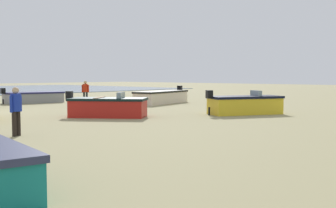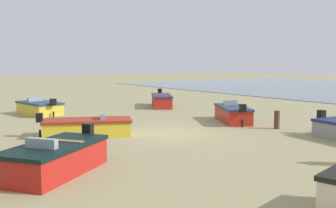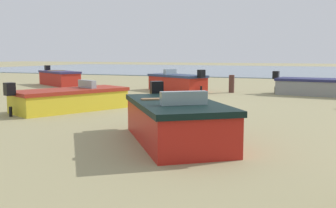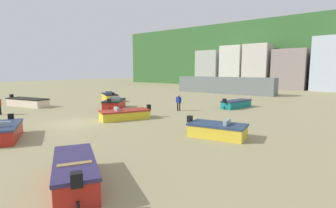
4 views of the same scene
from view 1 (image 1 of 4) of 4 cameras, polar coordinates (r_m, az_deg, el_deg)
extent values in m
cube|color=gray|center=(32.14, -17.76, 0.75)|extent=(4.20, 2.11, 0.68)
cube|color=navy|center=(32.12, -17.77, 1.47)|extent=(4.31, 2.20, 0.12)
cube|color=black|center=(31.37, -21.50, 1.66)|extent=(0.32, 0.35, 0.40)
cylinder|color=black|center=(31.40, -21.47, 0.29)|extent=(0.11, 0.11, 0.34)
cube|color=beige|center=(29.99, -0.88, 0.82)|extent=(5.26, 2.57, 0.78)
cube|color=black|center=(29.97, -0.88, 1.68)|extent=(5.38, 2.67, 0.12)
cube|color=black|center=(32.31, 1.60, 2.16)|extent=(0.34, 0.37, 0.40)
cylinder|color=black|center=(32.34, 1.60, 0.69)|extent=(0.12, 0.12, 0.39)
cube|color=#B31D17|center=(20.49, -8.09, -0.62)|extent=(3.40, 3.81, 0.80)
cube|color=black|center=(20.46, -8.10, 0.66)|extent=(3.52, 3.94, 0.12)
cube|color=black|center=(21.03, -13.25, 1.17)|extent=(0.42, 0.42, 0.40)
cylinder|color=black|center=(21.09, -13.21, -1.11)|extent=(0.14, 0.14, 0.40)
cube|color=#8C9EA8|center=(20.31, -6.42, 1.21)|extent=(0.90, 0.74, 0.28)
cube|color=#916945|center=(20.58, -9.29, 0.80)|extent=(1.26, 1.01, 0.08)
cube|color=gold|center=(22.09, 10.40, -0.30)|extent=(3.93, 3.02, 0.82)
cube|color=black|center=(22.06, 10.42, 0.92)|extent=(4.05, 3.14, 0.12)
cube|color=black|center=(21.14, 5.63, 1.33)|extent=(0.40, 0.41, 0.40)
cylinder|color=black|center=(21.19, 5.61, -0.98)|extent=(0.14, 0.14, 0.41)
cube|color=#8C9EA8|center=(22.37, 11.87, 1.46)|extent=(0.59, 0.85, 0.28)
cylinder|color=black|center=(30.51, -10.96, 0.84)|extent=(0.20, 0.20, 0.82)
cylinder|color=black|center=(30.57, -11.32, 0.84)|extent=(0.20, 0.20, 0.82)
cylinder|color=#B3250F|center=(30.51, -11.16, 2.15)|extent=(0.48, 0.48, 0.58)
cylinder|color=#B3250F|center=(30.45, -10.76, 2.08)|extent=(0.13, 0.13, 0.54)
cylinder|color=#B3250F|center=(30.58, -11.55, 2.07)|extent=(0.13, 0.13, 0.54)
sphere|color=tan|center=(30.50, -11.17, 2.90)|extent=(0.31, 0.31, 0.22)
cylinder|color=black|center=(14.81, -19.64, -2.49)|extent=(0.18, 0.18, 0.82)
cylinder|color=black|center=(14.66, -20.15, -2.57)|extent=(0.18, 0.18, 0.82)
cylinder|color=#192E9F|center=(14.67, -19.96, 0.19)|extent=(0.44, 0.44, 0.58)
cylinder|color=#192E9F|center=(14.84, -19.39, 0.08)|extent=(0.12, 0.12, 0.54)
cylinder|color=#192E9F|center=(14.51, -20.53, -0.02)|extent=(0.12, 0.12, 0.54)
sphere|color=tan|center=(14.65, -19.99, 1.75)|extent=(0.28, 0.28, 0.22)
camera|label=2|loc=(27.09, 16.56, 6.60)|focal=41.93mm
camera|label=3|loc=(17.76, 16.58, 3.53)|focal=41.74mm
camera|label=4|loc=(33.94, -60.33, 5.25)|focal=27.12mm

